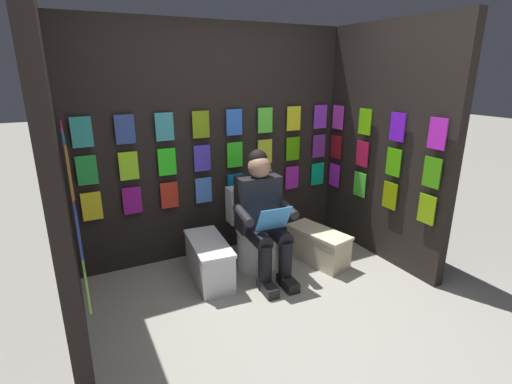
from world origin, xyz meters
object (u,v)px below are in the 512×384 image
object	(u,v)px
person_reading	(263,215)
comic_longbox_far	(318,246)
toilet	(253,233)
comic_longbox_near	(209,260)

from	to	relation	value
person_reading	comic_longbox_far	world-z (taller)	person_reading
toilet	person_reading	distance (m)	0.35
toilet	comic_longbox_far	distance (m)	0.68
comic_longbox_far	person_reading	bearing A→B (deg)	-15.41
toilet	comic_longbox_near	world-z (taller)	toilet
comic_longbox_near	person_reading	bearing A→B (deg)	169.59
person_reading	comic_longbox_far	xyz separation A→B (m)	(-0.62, 0.03, -0.43)
person_reading	comic_longbox_near	xyz separation A→B (m)	(0.49, -0.13, -0.41)
comic_longbox_near	comic_longbox_far	xyz separation A→B (m)	(-1.11, 0.17, -0.02)
toilet	comic_longbox_near	size ratio (longest dim) A/B	1.05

